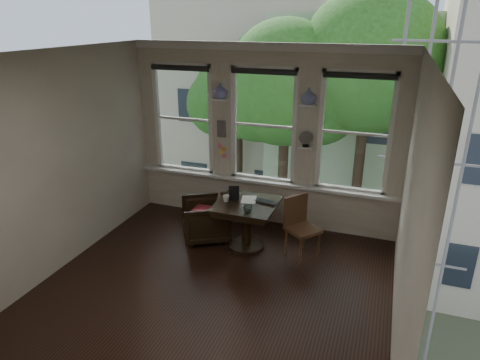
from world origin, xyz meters
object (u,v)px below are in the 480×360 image
at_px(side_chair_right, 303,229).
at_px(laptop, 265,203).
at_px(armchair_left, 206,219).
at_px(table, 246,225).
at_px(mug, 226,199).

xyz_separation_m(side_chair_right, laptop, (-0.61, 0.05, 0.30)).
bearing_deg(armchair_left, table, 55.66).
xyz_separation_m(armchair_left, side_chair_right, (1.58, -0.04, 0.13)).
distance_m(table, armchair_left, 0.71).
relative_size(armchair_left, laptop, 2.20).
bearing_deg(side_chair_right, table, 129.18).
relative_size(table, mug, 8.82).
xyz_separation_m(table, mug, (-0.31, -0.05, 0.42)).
bearing_deg(table, armchair_left, 175.66).
distance_m(side_chair_right, laptop, 0.68).
height_order(table, armchair_left, table).
relative_size(table, armchair_left, 1.23).
bearing_deg(side_chair_right, laptop, 123.63).
distance_m(side_chair_right, mug, 1.23).
height_order(side_chair_right, mug, side_chair_right).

